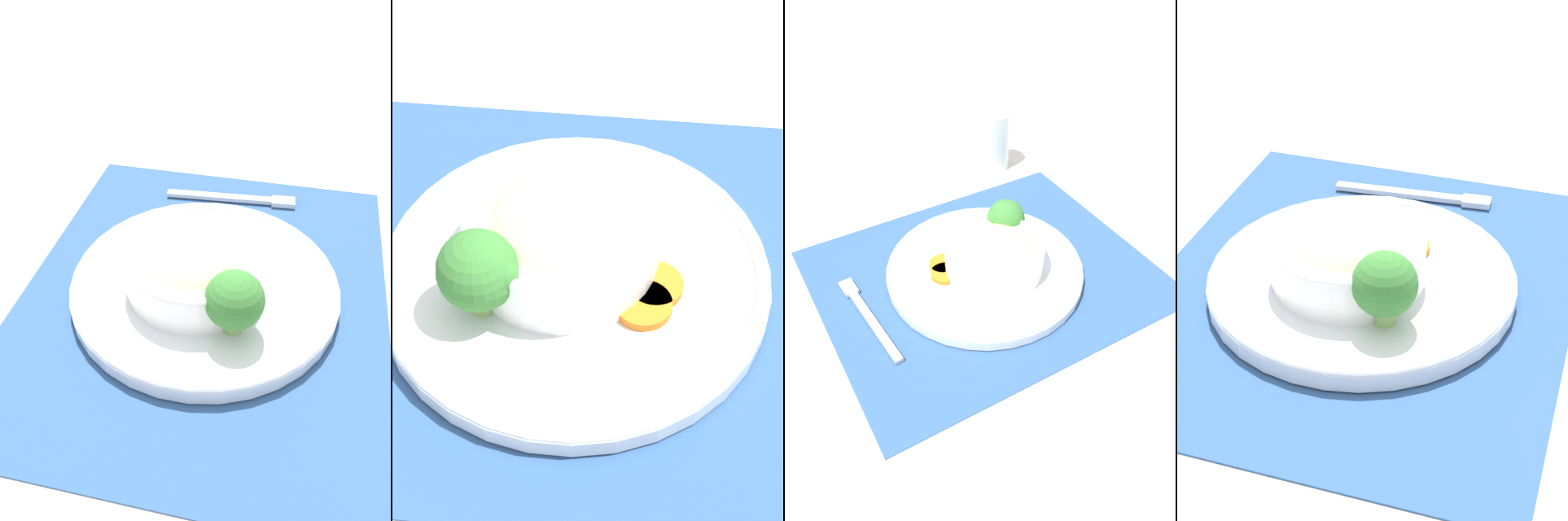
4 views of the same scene
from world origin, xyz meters
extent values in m
plane|color=beige|center=(0.00, 0.00, 0.00)|extent=(4.00, 4.00, 0.00)
cube|color=#2D5184|center=(0.00, 0.00, 0.00)|extent=(0.54, 0.46, 0.00)
cylinder|color=silver|center=(0.00, 0.00, 0.01)|extent=(0.30, 0.30, 0.02)
torus|color=silver|center=(0.00, 0.00, 0.02)|extent=(0.30, 0.30, 0.01)
cylinder|color=white|center=(0.01, -0.01, 0.04)|extent=(0.15, 0.15, 0.05)
torus|color=white|center=(0.01, -0.01, 0.07)|extent=(0.15, 0.15, 0.01)
ellipsoid|color=beige|center=(0.01, -0.01, 0.05)|extent=(0.12, 0.12, 0.05)
cylinder|color=#84AD5B|center=(0.07, 0.04, 0.03)|extent=(0.02, 0.02, 0.02)
sphere|color=#387A33|center=(0.07, 0.04, 0.06)|extent=(0.06, 0.06, 0.06)
sphere|color=#387A33|center=(0.05, 0.04, 0.07)|extent=(0.03, 0.03, 0.03)
sphere|color=#387A33|center=(0.08, 0.03, 0.06)|extent=(0.02, 0.02, 0.02)
cylinder|color=orange|center=(-0.05, 0.04, 0.02)|extent=(0.04, 0.04, 0.01)
cylinder|color=orange|center=(-0.06, 0.02, 0.02)|extent=(0.04, 0.04, 0.01)
camera|label=1|loc=(0.42, 0.04, 0.42)|focal=35.00mm
camera|label=2|loc=(-0.01, 0.43, 0.54)|focal=60.00mm
camera|label=3|loc=(-0.35, -0.47, 0.55)|focal=35.00mm
camera|label=4|loc=(0.68, 0.15, 0.51)|focal=60.00mm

